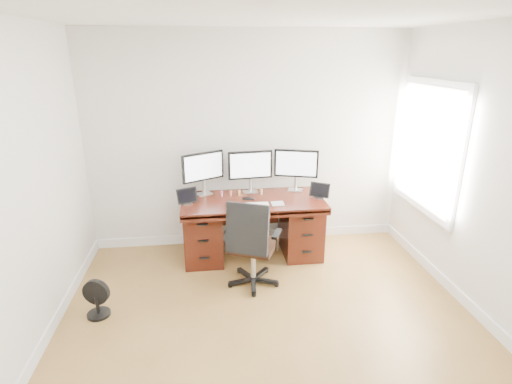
{
  "coord_description": "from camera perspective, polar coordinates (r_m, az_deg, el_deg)",
  "views": [
    {
      "loc": [
        -0.53,
        -2.66,
        2.43
      ],
      "look_at": [
        0.0,
        1.5,
        0.95
      ],
      "focal_mm": 28.0,
      "sensor_mm": 36.0,
      "label": 1
    }
  ],
  "objects": [
    {
      "name": "ground",
      "position": [
        3.64,
        3.21,
        -22.48
      ],
      "size": [
        4.5,
        4.5,
        0.0
      ],
      "primitive_type": "plane",
      "color": "olive",
      "rests_on": "ground"
    },
    {
      "name": "back_wall",
      "position": [
        5.05,
        -1.07,
        7.1
      ],
      "size": [
        4.0,
        0.1,
        2.7
      ],
      "primitive_type": "cube",
      "color": "silver",
      "rests_on": "ground"
    },
    {
      "name": "desk",
      "position": [
        4.95,
        -0.48,
        -4.72
      ],
      "size": [
        1.7,
        0.8,
        0.75
      ],
      "color": "#40150C",
      "rests_on": "ground"
    },
    {
      "name": "office_chair",
      "position": [
        4.34,
        -0.59,
        -9.42
      ],
      "size": [
        0.7,
        0.7,
        1.01
      ],
      "rotation": [
        0.0,
        0.0,
        -0.41
      ],
      "color": "black",
      "rests_on": "ground"
    },
    {
      "name": "floor_fan",
      "position": [
        4.25,
        -21.82,
        -14.02
      ],
      "size": [
        0.26,
        0.22,
        0.38
      ],
      "rotation": [
        0.0,
        0.0,
        -0.26
      ],
      "color": "black",
      "rests_on": "ground"
    },
    {
      "name": "monitor_left",
      "position": [
        4.91,
        -7.57,
        3.4
      ],
      "size": [
        0.5,
        0.29,
        0.53
      ],
      "rotation": [
        0.0,
        0.0,
        0.49
      ],
      "color": "silver",
      "rests_on": "desk"
    },
    {
      "name": "monitor_center",
      "position": [
        4.94,
        -0.83,
        3.66
      ],
      "size": [
        0.55,
        0.16,
        0.53
      ],
      "rotation": [
        0.0,
        0.0,
        0.09
      ],
      "color": "silver",
      "rests_on": "desk"
    },
    {
      "name": "monitor_right",
      "position": [
        5.04,
        5.75,
        3.87
      ],
      "size": [
        0.54,
        0.2,
        0.53
      ],
      "rotation": [
        0.0,
        0.0,
        -0.3
      ],
      "color": "silver",
      "rests_on": "desk"
    },
    {
      "name": "tablet_left",
      "position": [
        4.69,
        -9.81,
        -0.71
      ],
      "size": [
        0.25,
        0.15,
        0.19
      ],
      "rotation": [
        0.0,
        0.0,
        0.37
      ],
      "color": "silver",
      "rests_on": "desk"
    },
    {
      "name": "tablet_right",
      "position": [
        4.87,
        9.11,
        0.09
      ],
      "size": [
        0.24,
        0.18,
        0.19
      ],
      "rotation": [
        0.0,
        0.0,
        -0.54
      ],
      "color": "silver",
      "rests_on": "desk"
    },
    {
      "name": "keyboard",
      "position": [
        4.61,
        0.11,
        -1.8
      ],
      "size": [
        0.28,
        0.12,
        0.01
      ],
      "primitive_type": "cube",
      "rotation": [
        0.0,
        0.0,
        0.0
      ],
      "color": "white",
      "rests_on": "desk"
    },
    {
      "name": "trackpad",
      "position": [
        4.65,
        3.12,
        -1.67
      ],
      "size": [
        0.15,
        0.15,
        0.01
      ],
      "primitive_type": "cube",
      "rotation": [
        0.0,
        0.0,
        -0.02
      ],
      "color": "silver",
      "rests_on": "desk"
    },
    {
      "name": "drawing_tablet",
      "position": [
        4.61,
        -3.05,
        -1.88
      ],
      "size": [
        0.23,
        0.18,
        0.01
      ],
      "primitive_type": "cube",
      "rotation": [
        0.0,
        0.0,
        0.25
      ],
      "color": "black",
      "rests_on": "desk"
    },
    {
      "name": "phone",
      "position": [
        4.8,
        -1.07,
        -0.98
      ],
      "size": [
        0.16,
        0.11,
        0.01
      ],
      "primitive_type": "cube",
      "rotation": [
        0.0,
        0.0,
        -0.26
      ],
      "color": "black",
      "rests_on": "desk"
    },
    {
      "name": "figurine_pink",
      "position": [
        4.89,
        -4.93,
        -0.2
      ],
      "size": [
        0.03,
        0.03,
        0.07
      ],
      "color": "pink",
      "rests_on": "desk"
    },
    {
      "name": "figurine_brown",
      "position": [
        4.9,
        -3.64,
        -0.15
      ],
      "size": [
        0.03,
        0.03,
        0.07
      ],
      "color": "#98463A",
      "rests_on": "desk"
    },
    {
      "name": "figurine_orange",
      "position": [
        4.9,
        -2.39,
        -0.09
      ],
      "size": [
        0.03,
        0.03,
        0.07
      ],
      "color": "#F9BC55",
      "rests_on": "desk"
    },
    {
      "name": "figurine_yellow",
      "position": [
        4.93,
        0.8,
        0.04
      ],
      "size": [
        0.03,
        0.03,
        0.07
      ],
      "color": "#D3BC6F",
      "rests_on": "desk"
    }
  ]
}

